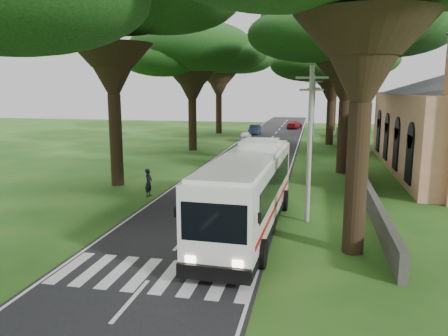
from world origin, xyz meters
TOP-DOWN VIEW (x-y plane):
  - ground at (0.00, 0.00)m, footprint 140.00×140.00m
  - road at (0.00, 25.00)m, footprint 8.00×120.00m
  - crosswalk at (0.00, -2.00)m, footprint 8.00×3.00m
  - property_wall at (9.00, 24.00)m, footprint 0.35×50.00m
  - pole_near at (5.50, 6.00)m, footprint 1.60×0.24m
  - pole_mid at (5.50, 26.00)m, footprint 1.60×0.24m
  - pole_far at (5.50, 46.00)m, footprint 1.60×0.24m
  - tree_l_midb at (-7.50, 30.00)m, footprint 13.28×13.28m
  - tree_l_far at (-8.50, 48.00)m, footprint 13.44×13.44m
  - tree_r_mida at (8.00, 20.00)m, footprint 13.88×13.88m
  - tree_r_midb at (7.50, 38.00)m, footprint 13.14×13.14m
  - tree_r_far at (8.50, 56.00)m, footprint 14.27×14.27m
  - coach_bus at (2.70, 3.89)m, footprint 3.36×12.90m
  - distant_car_a at (-3.00, 38.98)m, footprint 1.95×3.95m
  - distant_car_b at (-3.00, 47.76)m, footprint 1.43×4.09m
  - distant_car_c at (2.32, 57.73)m, footprint 2.65×4.80m
  - pedestrian at (-4.58, 9.31)m, footprint 0.46×0.68m

SIDE VIEW (x-z plane):
  - ground at x=0.00m, z-range 0.00..0.00m
  - crosswalk at x=0.00m, z-range -0.01..0.01m
  - road at x=0.00m, z-range -0.01..0.03m
  - property_wall at x=9.00m, z-range 0.00..1.20m
  - distant_car_a at x=-3.00m, z-range 0.03..1.32m
  - distant_car_c at x=2.32m, z-range 0.03..1.35m
  - distant_car_b at x=-3.00m, z-range 0.03..1.38m
  - pedestrian at x=-4.58m, z-range 0.00..1.80m
  - coach_bus at x=2.70m, z-range 0.14..3.92m
  - pole_near at x=5.50m, z-range 0.18..8.18m
  - pole_mid at x=5.50m, z-range 0.18..8.18m
  - pole_far at x=5.50m, z-range 0.18..8.18m
  - tree_r_midb at x=7.50m, z-range 3.77..17.17m
  - tree_r_far at x=8.50m, z-range 3.85..17.84m
  - tree_l_midb at x=-7.50m, z-range 3.98..17.89m
  - tree_l_far at x=-8.50m, z-range 4.17..18.53m
  - tree_r_mida at x=8.00m, z-range 4.36..19.26m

